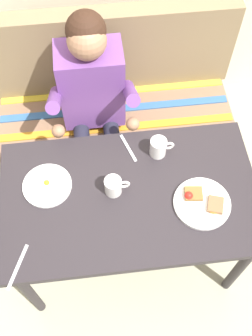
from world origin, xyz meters
TOP-DOWN VIEW (x-y plane):
  - ground_plane at (0.00, 0.00)m, footprint 8.00×8.00m
  - table at (0.00, 0.00)m, footprint 1.20×0.70m
  - couch at (0.00, 0.76)m, footprint 1.44×0.56m
  - person at (-0.13, 0.59)m, footprint 0.45×0.61m
  - plate_breakfast at (0.32, -0.08)m, footprint 0.26×0.26m
  - plate_eggs at (-0.38, 0.09)m, footprint 0.23×0.23m
  - coffee_mug at (0.16, 0.21)m, footprint 0.12×0.08m
  - coffee_mug_second at (-0.07, 0.03)m, footprint 0.12×0.08m
  - fork at (0.02, 0.26)m, footprint 0.07×0.17m
  - knife at (-0.51, -0.28)m, footprint 0.09×0.19m

SIDE VIEW (x-z plane):
  - ground_plane at x=0.00m, z-range 0.00..0.00m
  - couch at x=0.00m, z-range -0.17..0.83m
  - table at x=0.00m, z-range 0.28..1.01m
  - fork at x=0.02m, z-range 0.73..0.73m
  - knife at x=-0.51m, z-range 0.73..0.73m
  - plate_eggs at x=-0.38m, z-range 0.72..0.76m
  - person at x=-0.13m, z-range 0.13..1.35m
  - plate_breakfast at x=0.32m, z-range 0.72..0.77m
  - coffee_mug_second at x=-0.07m, z-range 0.73..0.82m
  - coffee_mug at x=0.16m, z-range 0.73..0.83m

